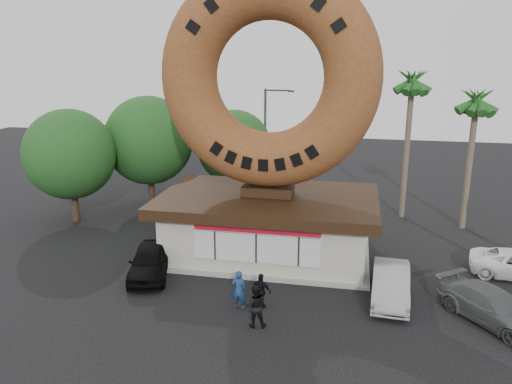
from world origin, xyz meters
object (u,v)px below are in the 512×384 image
Objects in this scene: person_left at (239,290)px; giant_donut at (269,78)px; person_right at (261,291)px; car_silver at (391,284)px; car_black at (150,261)px; donut_shop at (268,223)px; person_center at (255,306)px; car_grey at (493,307)px; street_lamp at (267,139)px.

giant_donut is at bearing -93.23° from person_left.
giant_donut is 7.04× the size of person_right.
person_left is at bearing -158.02° from car_silver.
car_black is (-5.84, 2.02, -0.02)m from person_right.
donut_shop is 7.33m from person_center.
donut_shop is 2.42× the size of car_grey.
giant_donut reaches higher than car_black.
person_left reaches higher than car_grey.
giant_donut is at bearing 151.00° from car_silver.
giant_donut is at bearing -79.49° from street_lamp.
person_right is 0.35× the size of car_silver.
giant_donut reaches higher than person_left.
car_silver reaches higher than car_grey.
car_black is at bearing 136.75° from car_grey.
car_black is (-5.90, 3.52, -0.15)m from person_center.
giant_donut is at bearing -68.56° from person_right.
donut_shop is at bearing 151.11° from car_silver.
donut_shop is at bearing -90.00° from giant_donut.
person_left is 1.11× the size of person_right.
car_grey is (10.01, -5.05, -8.55)m from giant_donut.
person_right is at bearing -82.55° from donut_shop.
car_silver is at bearing -60.07° from street_lamp.
person_left is 10.20m from car_grey.
person_center is 0.38× the size of car_grey.
donut_shop is 6.05m from person_left.
car_black is (-5.09, -3.72, -8.48)m from giant_donut.
car_silver is at bearing -15.47° from car_black.
donut_shop is 7.46m from giant_donut.
street_lamp reaches higher than person_left.
car_silver is at bearing -32.25° from giant_donut.
person_center is (0.81, -7.23, -0.87)m from donut_shop.
street_lamp is at bearing -66.60° from person_right.
donut_shop is at bearing -68.54° from person_right.
giant_donut is at bearing 90.00° from donut_shop.
person_right is 0.35× the size of car_black.
street_lamp is at bearing 90.01° from car_grey.
person_right is 0.33× the size of car_grey.
person_right is (2.61, -15.75, -3.71)m from street_lamp.
person_center is at bearing -83.64° from giant_donut.
street_lamp is 1.73× the size of car_grey.
donut_shop is 7.31m from car_silver.
giant_donut is 14.10m from car_grey.
car_black is at bearing -26.47° from person_left.
car_silver is (5.38, 1.88, -0.04)m from person_right.
person_right is at bearing -157.47° from car_silver.
donut_shop reaches higher than person_right.
car_grey is (10.01, -5.03, -1.09)m from donut_shop.
person_left is 0.39× the size of car_black.
street_lamp is 19.54m from car_grey.
car_grey is at bearing -13.71° from car_silver.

